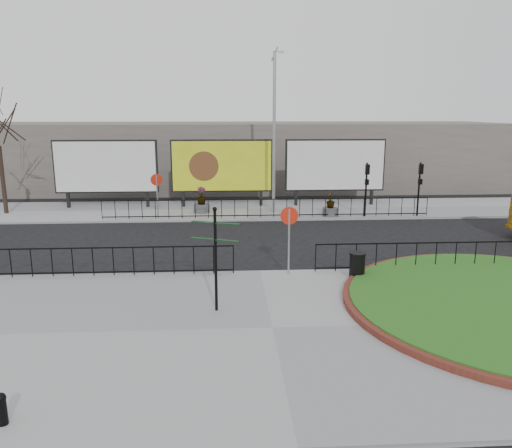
{
  "coord_description": "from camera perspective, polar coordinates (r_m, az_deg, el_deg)",
  "views": [
    {
      "loc": [
        -1.18,
        -17.61,
        5.9
      ],
      "look_at": [
        -0.09,
        1.32,
        1.59
      ],
      "focal_mm": 35.0,
      "sensor_mm": 36.0,
      "label": 1
    }
  ],
  "objects": [
    {
      "name": "ground",
      "position": [
        18.61,
        0.5,
        -5.68
      ],
      "size": [
        90.0,
        90.0,
        0.0
      ],
      "primitive_type": "plane",
      "color": "black",
      "rests_on": "ground"
    },
    {
      "name": "billboard_right",
      "position": [
        31.48,
        9.02,
        6.62
      ],
      "size": [
        6.2,
        0.31,
        4.1
      ],
      "color": "black",
      "rests_on": "pavement_far"
    },
    {
      "name": "railing_far",
      "position": [
        27.5,
        1.3,
        1.83
      ],
      "size": [
        18.0,
        0.1,
        1.1
      ],
      "primitive_type": null,
      "color": "black",
      "rests_on": "pavement_far"
    },
    {
      "name": "railing_near_left",
      "position": [
        18.71,
        -18.14,
        -4.08
      ],
      "size": [
        10.0,
        0.1,
        1.1
      ],
      "primitive_type": null,
      "color": "black",
      "rests_on": "pavement_near"
    },
    {
      "name": "billboard_left",
      "position": [
        31.62,
        -16.78,
        6.27
      ],
      "size": [
        6.2,
        0.31,
        4.1
      ],
      "color": "black",
      "rests_on": "pavement_far"
    },
    {
      "name": "fingerpost_sign",
      "position": [
        14.46,
        -4.65,
        -2.86
      ],
      "size": [
        1.43,
        0.72,
        3.13
      ],
      "rotation": [
        0.0,
        0.0,
        -0.42
      ],
      "color": "black",
      "rests_on": "pavement_near"
    },
    {
      "name": "litter_bin",
      "position": [
        17.88,
        11.49,
        -4.7
      ],
      "size": [
        0.58,
        0.58,
        0.96
      ],
      "color": "black",
      "rests_on": "pavement_near"
    },
    {
      "name": "pavement_near",
      "position": [
        13.95,
        1.89,
        -11.96
      ],
      "size": [
        30.0,
        10.0,
        0.12
      ],
      "primitive_type": "cube",
      "color": "gray",
      "rests_on": "ground"
    },
    {
      "name": "speed_sign_near",
      "position": [
        17.8,
        3.81,
        -0.16
      ],
      "size": [
        0.64,
        0.07,
        2.47
      ],
      "color": "gray",
      "rests_on": "pavement_near"
    },
    {
      "name": "building_backdrop",
      "position": [
        39.77,
        -1.61,
        7.89
      ],
      "size": [
        40.0,
        10.0,
        5.0
      ],
      "primitive_type": "cube",
      "color": "#665F59",
      "rests_on": "ground"
    },
    {
      "name": "pavement_far",
      "position": [
        30.2,
        -1.01,
        1.65
      ],
      "size": [
        44.0,
        6.0,
        0.12
      ],
      "primitive_type": "cube",
      "color": "gray",
      "rests_on": "ground"
    },
    {
      "name": "bollard",
      "position": [
        11.04,
        -27.09,
        -18.16
      ],
      "size": [
        0.21,
        0.21,
        0.65
      ],
      "color": "black",
      "rests_on": "pavement_near"
    },
    {
      "name": "planter_c",
      "position": [
        28.39,
        8.48,
        1.89
      ],
      "size": [
        0.87,
        0.87,
        1.32
      ],
      "color": "#4C4C4F",
      "rests_on": "pavement_far"
    },
    {
      "name": "railing_near_right",
      "position": [
        19.65,
        19.88,
        -3.42
      ],
      "size": [
        9.0,
        0.1,
        1.1
      ],
      "primitive_type": null,
      "color": "black",
      "rests_on": "pavement_near"
    },
    {
      "name": "signal_pole_b",
      "position": [
        29.24,
        18.21,
        4.69
      ],
      "size": [
        0.22,
        0.26,
        3.0
      ],
      "color": "black",
      "rests_on": "pavement_far"
    },
    {
      "name": "tree_left",
      "position": [
        31.89,
        -27.24,
        7.3
      ],
      "size": [
        2.0,
        2.0,
        7.0
      ],
      "primitive_type": null,
      "color": "#2D2119",
      "rests_on": "pavement_far"
    },
    {
      "name": "planter_a",
      "position": [
        29.12,
        -6.24,
        2.4
      ],
      "size": [
        0.95,
        0.95,
        1.5
      ],
      "color": "#4C4C4F",
      "rests_on": "pavement_far"
    },
    {
      "name": "billboard_mid",
      "position": [
        30.76,
        -3.91,
        6.61
      ],
      "size": [
        6.2,
        0.31,
        4.1
      ],
      "color": "black",
      "rests_on": "pavement_far"
    },
    {
      "name": "lamp_post",
      "position": [
        28.76,
        2.09,
        10.65
      ],
      "size": [
        0.74,
        0.18,
        9.23
      ],
      "color": "gray",
      "rests_on": "pavement_far"
    },
    {
      "name": "speed_sign_far",
      "position": [
        27.57,
        -11.27,
        4.25
      ],
      "size": [
        0.64,
        0.07,
        2.47
      ],
      "color": "gray",
      "rests_on": "pavement_far"
    },
    {
      "name": "signal_pole_a",
      "position": [
        28.28,
        12.53,
        4.77
      ],
      "size": [
        0.22,
        0.26,
        3.0
      ],
      "color": "black",
      "rests_on": "pavement_far"
    }
  ]
}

